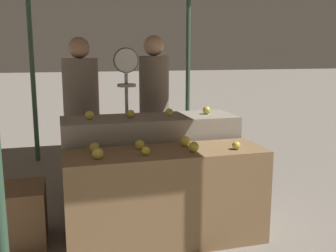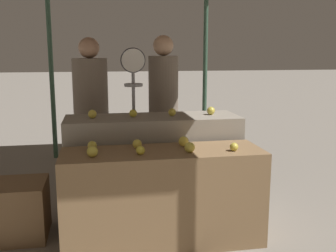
{
  "view_description": "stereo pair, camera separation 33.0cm",
  "coord_description": "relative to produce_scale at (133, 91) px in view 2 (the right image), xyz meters",
  "views": [
    {
      "loc": [
        -0.84,
        -3.07,
        1.63
      ],
      "look_at": [
        0.1,
        0.3,
        0.97
      ],
      "focal_mm": 42.0,
      "sensor_mm": 36.0,
      "label": 1
    },
    {
      "loc": [
        -0.52,
        -3.14,
        1.63
      ],
      "look_at": [
        0.1,
        0.3,
        0.97
      ],
      "focal_mm": 42.0,
      "sensor_mm": 36.0,
      "label": 2
    }
  ],
  "objects": [
    {
      "name": "ground_plane",
      "position": [
        0.14,
        -1.13,
        -1.21
      ],
      "size": [
        60.0,
        60.0,
        0.0
      ],
      "primitive_type": "plane",
      "color": "gray"
    },
    {
      "name": "display_counter_front",
      "position": [
        0.14,
        -1.13,
        -0.8
      ],
      "size": [
        1.69,
        0.55,
        0.82
      ],
      "primitive_type": "cube",
      "color": "olive",
      "rests_on": "ground_plane"
    },
    {
      "name": "display_counter_back",
      "position": [
        0.14,
        -0.53,
        -0.71
      ],
      "size": [
        1.69,
        0.55,
        1.01
      ],
      "primitive_type": "cube",
      "color": "gray",
      "rests_on": "ground_plane"
    },
    {
      "name": "apple_front_0",
      "position": [
        -0.44,
        -1.23,
        -0.35
      ],
      "size": [
        0.09,
        0.09,
        0.09
      ],
      "primitive_type": "sphere",
      "color": "gold",
      "rests_on": "display_counter_front"
    },
    {
      "name": "apple_front_1",
      "position": [
        -0.06,
        -1.23,
        -0.36
      ],
      "size": [
        0.07,
        0.07,
        0.07
      ],
      "primitive_type": "sphere",
      "color": "gold",
      "rests_on": "display_counter_front"
    },
    {
      "name": "apple_front_2",
      "position": [
        0.34,
        -1.23,
        -0.35
      ],
      "size": [
        0.09,
        0.09,
        0.09
      ],
      "primitive_type": "sphere",
      "color": "gold",
      "rests_on": "display_counter_front"
    },
    {
      "name": "apple_front_3",
      "position": [
        0.72,
        -1.24,
        -0.36
      ],
      "size": [
        0.07,
        0.07,
        0.07
      ],
      "primitive_type": "sphere",
      "color": "gold",
      "rests_on": "display_counter_front"
    },
    {
      "name": "apple_front_4",
      "position": [
        -0.44,
        -1.01,
        -0.35
      ],
      "size": [
        0.08,
        0.08,
        0.08
      ],
      "primitive_type": "sphere",
      "color": "gold",
      "rests_on": "display_counter_front"
    },
    {
      "name": "apple_front_5",
      "position": [
        -0.07,
        -1.02,
        -0.35
      ],
      "size": [
        0.08,
        0.08,
        0.08
      ],
      "primitive_type": "sphere",
      "color": "yellow",
      "rests_on": "display_counter_front"
    },
    {
      "name": "apple_front_6",
      "position": [
        0.34,
        -1.01,
        -0.35
      ],
      "size": [
        0.09,
        0.09,
        0.09
      ],
      "primitive_type": "sphere",
      "color": "yellow",
      "rests_on": "display_counter_front"
    },
    {
      "name": "apple_back_0",
      "position": [
        -0.44,
        -0.53,
        -0.16
      ],
      "size": [
        0.08,
        0.08,
        0.08
      ],
      "primitive_type": "sphere",
      "color": "yellow",
      "rests_on": "display_counter_back"
    },
    {
      "name": "apple_back_1",
      "position": [
        -0.05,
        -0.54,
        -0.16
      ],
      "size": [
        0.08,
        0.08,
        0.08
      ],
      "primitive_type": "sphere",
      "color": "gold",
      "rests_on": "display_counter_back"
    },
    {
      "name": "apple_back_2",
      "position": [
        0.33,
        -0.53,
        -0.16
      ],
      "size": [
        0.08,
        0.08,
        0.08
      ],
      "primitive_type": "sphere",
      "color": "yellow",
      "rests_on": "display_counter_back"
    },
    {
      "name": "apple_back_3",
      "position": [
        0.72,
        -0.52,
        -0.16
      ],
      "size": [
        0.08,
        0.08,
        0.08
      ],
      "primitive_type": "sphere",
      "color": "gold",
      "rests_on": "display_counter_back"
    },
    {
      "name": "produce_scale",
      "position": [
        0.0,
        0.0,
        0.0
      ],
      "size": [
        0.27,
        0.2,
        1.67
      ],
      "color": "#99999E",
      "rests_on": "ground_plane"
    },
    {
      "name": "person_vendor_at_scale",
      "position": [
        0.39,
        0.34,
        -0.15
      ],
      "size": [
        0.37,
        0.37,
        1.82
      ],
      "rotation": [
        0.0,
        0.0,
        3.18
      ],
      "color": "#2D2D38",
      "rests_on": "ground_plane"
    },
    {
      "name": "person_customer_left",
      "position": [
        -0.47,
        0.33,
        -0.18
      ],
      "size": [
        0.54,
        0.54,
        1.79
      ],
      "rotation": [
        0.0,
        0.0,
        3.63
      ],
      "color": "#2D2D38",
      "rests_on": "ground_plane"
    },
    {
      "name": "wooden_crate_side",
      "position": [
        -1.11,
        -0.8,
        -0.96
      ],
      "size": [
        0.5,
        0.5,
        0.5
      ],
      "primitive_type": "cube",
      "color": "brown",
      "rests_on": "ground_plane"
    }
  ]
}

